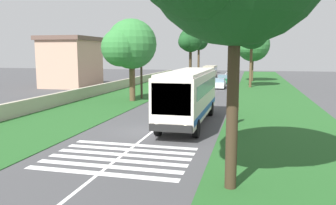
# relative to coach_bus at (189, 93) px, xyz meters

# --- Properties ---
(ground) EXTENTS (160.00, 160.00, 0.00)m
(ground) POSITION_rel_coach_bus_xyz_m (-3.38, 1.80, -2.15)
(ground) COLOR #424244
(grass_verge_left) EXTENTS (120.00, 8.00, 0.04)m
(grass_verge_left) POSITION_rel_coach_bus_xyz_m (11.62, 10.00, -2.13)
(grass_verge_left) COLOR #235623
(grass_verge_left) RESTS_ON ground
(grass_verge_right) EXTENTS (120.00, 8.00, 0.04)m
(grass_verge_right) POSITION_rel_coach_bus_xyz_m (11.62, -6.40, -2.13)
(grass_verge_right) COLOR #235623
(grass_verge_right) RESTS_ON ground
(centre_line) EXTENTS (110.00, 0.16, 0.01)m
(centre_line) POSITION_rel_coach_bus_xyz_m (11.62, 1.80, -2.14)
(centre_line) COLOR silver
(centre_line) RESTS_ON ground
(coach_bus) EXTENTS (11.16, 2.62, 3.73)m
(coach_bus) POSITION_rel_coach_bus_xyz_m (0.00, 0.00, 0.00)
(coach_bus) COLOR silver
(coach_bus) RESTS_ON ground
(zebra_crossing) EXTENTS (4.95, 6.80, 0.01)m
(zebra_crossing) POSITION_rel_coach_bus_xyz_m (-8.55, 1.80, -2.14)
(zebra_crossing) COLOR silver
(zebra_crossing) RESTS_ON ground
(trailing_car_0) EXTENTS (4.30, 1.78, 1.43)m
(trailing_car_0) POSITION_rel_coach_bus_xyz_m (17.79, 3.35, -1.48)
(trailing_car_0) COLOR #B21E1E
(trailing_car_0) RESTS_ON ground
(trailing_car_1) EXTENTS (4.30, 1.78, 1.43)m
(trailing_car_1) POSITION_rel_coach_bus_xyz_m (25.24, 0.24, -1.48)
(trailing_car_1) COLOR silver
(trailing_car_1) RESTS_ON ground
(trailing_car_2) EXTENTS (4.30, 1.78, 1.43)m
(trailing_car_2) POSITION_rel_coach_bus_xyz_m (33.43, 0.28, -1.48)
(trailing_car_2) COLOR #145933
(trailing_car_2) RESTS_ON ground
(trailing_minibus_0) EXTENTS (6.00, 2.14, 2.53)m
(trailing_minibus_0) POSITION_rel_coach_bus_xyz_m (43.51, 3.62, -0.60)
(trailing_minibus_0) COLOR #BFB299
(trailing_minibus_0) RESTS_ON ground
(roadside_tree_left_0) EXTENTS (6.33, 5.16, 8.34)m
(roadside_tree_left_0) POSITION_rel_coach_bus_xyz_m (9.77, 7.88, 3.52)
(roadside_tree_left_0) COLOR brown
(roadside_tree_left_0) RESTS_ON grass_verge_left
(roadside_tree_left_1) EXTENTS (6.12, 4.93, 10.04)m
(roadside_tree_left_1) POSITION_rel_coach_bus_xyz_m (47.05, 8.30, 5.28)
(roadside_tree_left_1) COLOR #3D2D1E
(roadside_tree_left_1) RESTS_ON grass_verge_left
(roadside_tree_left_2) EXTENTS (5.16, 4.49, 10.11)m
(roadside_tree_left_2) POSITION_rel_coach_bus_xyz_m (57.61, 8.17, 5.60)
(roadside_tree_left_2) COLOR #4C3826
(roadside_tree_left_2) RESTS_ON grass_verge_left
(roadside_tree_right_1) EXTENTS (5.74, 4.90, 10.23)m
(roadside_tree_right_1) POSITION_rel_coach_bus_xyz_m (27.11, -3.90, 5.58)
(roadside_tree_right_1) COLOR brown
(roadside_tree_right_1) RESTS_ON grass_verge_right
(roadside_tree_right_2) EXTENTS (6.83, 5.76, 9.21)m
(roadside_tree_right_2) POSITION_rel_coach_bus_xyz_m (38.86, -4.25, 4.07)
(roadside_tree_right_2) COLOR brown
(roadside_tree_right_2) RESTS_ON grass_verge_right
(utility_pole) EXTENTS (0.24, 1.40, 7.60)m
(utility_pole) POSITION_rel_coach_bus_xyz_m (11.89, 7.39, 1.84)
(utility_pole) COLOR #473828
(utility_pole) RESTS_ON grass_verge_left
(roadside_wall) EXTENTS (70.00, 0.40, 1.20)m
(roadside_wall) POSITION_rel_coach_bus_xyz_m (16.62, 13.40, -1.51)
(roadside_wall) COLOR #B2A893
(roadside_wall) RESTS_ON grass_verge_left
(roadside_building) EXTENTS (8.61, 7.02, 7.32)m
(roadside_building) POSITION_rel_coach_bus_xyz_m (22.30, 21.65, 1.56)
(roadside_building) COLOR tan
(roadside_building) RESTS_ON ground
(pedestrian) EXTENTS (0.34, 0.34, 1.69)m
(pedestrian) POSITION_rel_coach_bus_xyz_m (0.80, -3.22, -1.24)
(pedestrian) COLOR #26262D
(pedestrian) RESTS_ON grass_verge_right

